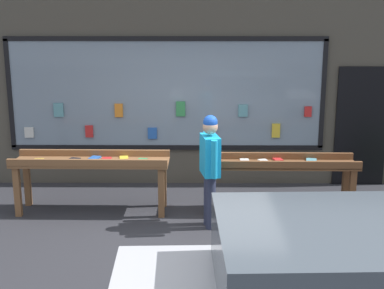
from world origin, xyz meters
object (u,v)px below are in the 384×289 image
Objects in this scene: small_dog at (247,212)px; person_browsing at (210,163)px; display_table_left at (91,166)px; display_table_right at (279,168)px.

person_browsing is at bearing 91.50° from small_dog.
small_dog is (2.30, -0.80, -0.43)m from display_table_left.
person_browsing is 0.85m from small_dog.
display_table_left reaches higher than small_dog.
display_table_right is 1.45× the size of person_browsing.
person_browsing is 3.02× the size of small_dog.
display_table_left is 1.45× the size of person_browsing.
display_table_right is 1.25m from person_browsing.
display_table_right is at bearing 0.04° from display_table_left.
display_table_right is at bearing -70.14° from person_browsing.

